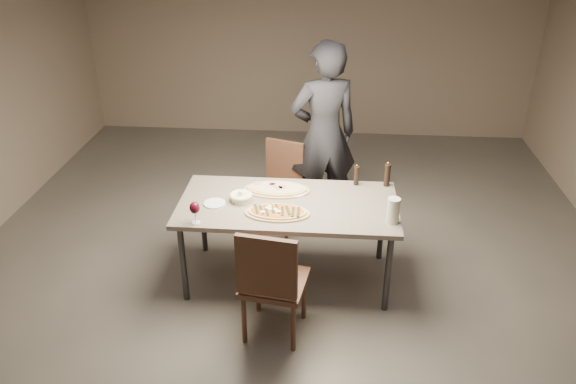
# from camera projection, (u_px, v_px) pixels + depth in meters

# --- Properties ---
(room) EXTENTS (7.00, 7.00, 7.00)m
(room) POSITION_uv_depth(u_px,v_px,m) (288.00, 129.00, 4.31)
(room) COLOR #59534C
(room) RESTS_ON ground
(dining_table) EXTENTS (1.80, 0.90, 0.75)m
(dining_table) POSITION_uv_depth(u_px,v_px,m) (288.00, 209.00, 4.64)
(dining_table) COLOR #71675D
(dining_table) RESTS_ON ground
(zucchini_pizza) EXTENTS (0.52, 0.29, 0.05)m
(zucchini_pizza) POSITION_uv_depth(u_px,v_px,m) (277.00, 212.00, 4.45)
(zucchini_pizza) COLOR tan
(zucchini_pizza) RESTS_ON dining_table
(ham_pizza) EXTENTS (0.57, 0.32, 0.04)m
(ham_pizza) POSITION_uv_depth(u_px,v_px,m) (277.00, 189.00, 4.80)
(ham_pizza) COLOR tan
(ham_pizza) RESTS_ON dining_table
(bread_basket) EXTENTS (0.19, 0.19, 0.07)m
(bread_basket) POSITION_uv_depth(u_px,v_px,m) (241.00, 197.00, 4.63)
(bread_basket) COLOR #FBF5CB
(bread_basket) RESTS_ON dining_table
(oil_dish) EXTENTS (0.13, 0.13, 0.02)m
(oil_dish) POSITION_uv_depth(u_px,v_px,m) (297.00, 194.00, 4.74)
(oil_dish) COLOR white
(oil_dish) RESTS_ON dining_table
(pepper_mill_left) EXTENTS (0.05, 0.05, 0.19)m
(pepper_mill_left) POSITION_uv_depth(u_px,v_px,m) (356.00, 175.00, 4.87)
(pepper_mill_left) COLOR black
(pepper_mill_left) RESTS_ON dining_table
(pepper_mill_right) EXTENTS (0.06, 0.06, 0.23)m
(pepper_mill_right) POSITION_uv_depth(u_px,v_px,m) (387.00, 174.00, 4.84)
(pepper_mill_right) COLOR black
(pepper_mill_right) RESTS_ON dining_table
(carafe) EXTENTS (0.10, 0.10, 0.20)m
(carafe) POSITION_uv_depth(u_px,v_px,m) (393.00, 210.00, 4.30)
(carafe) COLOR silver
(carafe) RESTS_ON dining_table
(wine_glass) EXTENTS (0.08, 0.08, 0.18)m
(wine_glass) POSITION_uv_depth(u_px,v_px,m) (195.00, 209.00, 4.27)
(wine_glass) COLOR silver
(wine_glass) RESTS_ON dining_table
(side_plate) EXTENTS (0.18, 0.18, 0.01)m
(side_plate) POSITION_uv_depth(u_px,v_px,m) (215.00, 203.00, 4.59)
(side_plate) COLOR white
(side_plate) RESTS_ON dining_table
(chair_near) EXTENTS (0.52, 0.52, 0.97)m
(chair_near) POSITION_uv_depth(u_px,v_px,m) (271.00, 279.00, 4.03)
(chair_near) COLOR #452A1D
(chair_near) RESTS_ON ground
(chair_far) EXTENTS (0.52, 0.52, 0.88)m
(chair_far) POSITION_uv_depth(u_px,v_px,m) (281.00, 181.00, 5.56)
(chair_far) COLOR #452A1D
(chair_far) RESTS_ON ground
(diner) EXTENTS (0.79, 0.64, 1.86)m
(diner) POSITION_uv_depth(u_px,v_px,m) (324.00, 135.00, 5.46)
(diner) COLOR black
(diner) RESTS_ON ground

